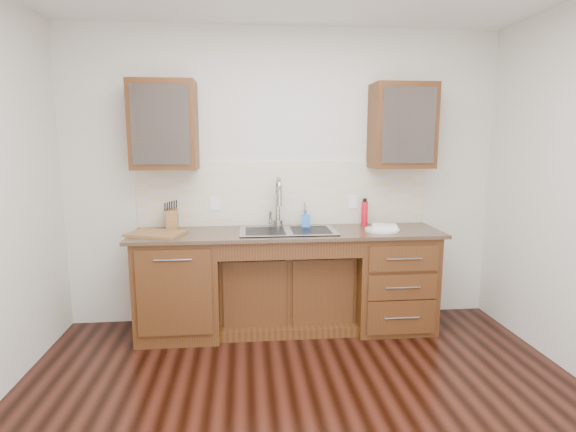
{
  "coord_description": "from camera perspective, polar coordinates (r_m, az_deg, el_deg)",
  "views": [
    {
      "loc": [
        -0.37,
        -2.42,
        1.69
      ],
      "look_at": [
        0.0,
        1.4,
        1.05
      ],
      "focal_mm": 28.0,
      "sensor_mm": 36.0,
      "label": 1
    }
  ],
  "objects": [
    {
      "name": "outlet_right",
      "position": [
        4.31,
        8.22,
        1.77
      ],
      "size": [
        0.08,
        0.01,
        0.12
      ],
      "primitive_type": "cube",
      "color": "white",
      "rests_on": "backsplash"
    },
    {
      "name": "cup_right_b",
      "position": [
        4.28,
        15.55,
        10.21
      ],
      "size": [
        0.12,
        0.12,
        0.09
      ],
      "primitive_type": "imported",
      "rotation": [
        0.0,
        0.0,
        -0.22
      ],
      "color": "white",
      "rests_on": "upper_cabinet_right"
    },
    {
      "name": "soap_bottle",
      "position": [
        4.09,
        2.31,
        -0.35
      ],
      "size": [
        0.08,
        0.08,
        0.17
      ],
      "primitive_type": "imported",
      "rotation": [
        0.0,
        0.0,
        -0.12
      ],
      "color": "blue",
      "rests_on": "countertop"
    },
    {
      "name": "base_cabinet_right",
      "position": [
        4.27,
        12.87,
        -7.81
      ],
      "size": [
        0.7,
        0.62,
        0.88
      ],
      "primitive_type": "cube",
      "color": "#593014",
      "rests_on": "ground"
    },
    {
      "name": "plate",
      "position": [
        4.05,
        11.89,
        -1.72
      ],
      "size": [
        0.33,
        0.33,
        0.02
      ],
      "primitive_type": "cylinder",
      "rotation": [
        0.0,
        0.0,
        0.09
      ],
      "color": "silver",
      "rests_on": "countertop"
    },
    {
      "name": "backsplash",
      "position": [
        4.21,
        -0.45,
        2.84
      ],
      "size": [
        2.7,
        0.02,
        0.59
      ],
      "primitive_type": "cube",
      "color": "beige",
      "rests_on": "wall_back"
    },
    {
      "name": "upper_cabinet_right",
      "position": [
        4.25,
        14.27,
        11.0
      ],
      "size": [
        0.55,
        0.34,
        0.75
      ],
      "primitive_type": "cube",
      "color": "#593014",
      "rests_on": "wall_back"
    },
    {
      "name": "base_cabinet_center",
      "position": [
        4.19,
        -0.17,
        -9.19
      ],
      "size": [
        1.2,
        0.44,
        0.7
      ],
      "primitive_type": "cube",
      "color": "#593014",
      "rests_on": "ground"
    },
    {
      "name": "filter_tap",
      "position": [
        4.16,
        2.14,
        0.33
      ],
      "size": [
        0.02,
        0.02,
        0.24
      ],
      "primitive_type": "cylinder",
      "color": "#999993",
      "rests_on": "countertop"
    },
    {
      "name": "cup_left_b",
      "position": [
        4.05,
        -14.67,
        10.35
      ],
      "size": [
        0.12,
        0.12,
        0.1
      ],
      "primitive_type": "imported",
      "rotation": [
        0.0,
        0.0,
        -0.12
      ],
      "color": "silver",
      "rests_on": "upper_cabinet_left"
    },
    {
      "name": "knife_block",
      "position": [
        4.16,
        -14.52,
        -0.41
      ],
      "size": [
        0.11,
        0.17,
        0.18
      ],
      "primitive_type": "cube",
      "rotation": [
        0.0,
        0.0,
        0.1
      ],
      "color": "brown",
      "rests_on": "countertop"
    },
    {
      "name": "base_cabinet_left",
      "position": [
        4.1,
        -13.54,
        -8.56
      ],
      "size": [
        0.7,
        0.62,
        0.88
      ],
      "primitive_type": "cube",
      "color": "#593014",
      "rests_on": "ground"
    },
    {
      "name": "outlet_left",
      "position": [
        4.2,
        -9.31,
        1.53
      ],
      "size": [
        0.08,
        0.01,
        0.12
      ],
      "primitive_type": "cube",
      "color": "white",
      "rests_on": "backsplash"
    },
    {
      "name": "wall_back",
      "position": [
        4.25,
        -0.52,
        4.88
      ],
      "size": [
        4.0,
        0.1,
        2.7
      ],
      "primitive_type": "cube",
      "color": "silver",
      "rests_on": "ground"
    },
    {
      "name": "countertop",
      "position": [
        3.95,
        -0.03,
        -2.16
      ],
      "size": [
        2.7,
        0.65,
        0.03
      ],
      "primitive_type": "cube",
      "color": "#84705B",
      "rests_on": "base_cabinet_left"
    },
    {
      "name": "water_bottle",
      "position": [
        4.28,
        9.69,
        0.34
      ],
      "size": [
        0.08,
        0.08,
        0.22
      ],
      "primitive_type": "cylinder",
      "rotation": [
        0.0,
        0.0,
        -0.35
      ],
      "color": "red",
      "rests_on": "countertop"
    },
    {
      "name": "sink",
      "position": [
        3.95,
        -0.01,
        -3.2
      ],
      "size": [
        0.84,
        0.46,
        0.19
      ],
      "primitive_type": "cube",
      "color": "#9E9EA5",
      "rests_on": "countertop"
    },
    {
      "name": "wall_front",
      "position": [
        0.8,
        23.7,
        -16.74
      ],
      "size": [
        4.0,
        0.1,
        2.7
      ],
      "primitive_type": "cube",
      "color": "silver",
      "rests_on": "ground"
    },
    {
      "name": "faucet",
      "position": [
        4.11,
        -1.29,
        1.36
      ],
      "size": [
        0.04,
        0.04,
        0.4
      ],
      "primitive_type": "cylinder",
      "color": "#999993",
      "rests_on": "countertop"
    },
    {
      "name": "cup_right_a",
      "position": [
        4.23,
        13.52,
        10.38
      ],
      "size": [
        0.15,
        0.15,
        0.1
      ],
      "primitive_type": "imported",
      "rotation": [
        0.0,
        0.0,
        0.21
      ],
      "color": "white",
      "rests_on": "upper_cabinet_right"
    },
    {
      "name": "cup_left_a",
      "position": [
        4.08,
        -16.81,
        10.17
      ],
      "size": [
        0.11,
        0.11,
        0.09
      ],
      "primitive_type": "imported",
      "rotation": [
        0.0,
        0.0,
        -0.03
      ],
      "color": "silver",
      "rests_on": "upper_cabinet_left"
    },
    {
      "name": "upper_cabinet_left",
      "position": [
        4.06,
        -15.46,
        11.03
      ],
      "size": [
        0.55,
        0.34,
        0.75
      ],
      "primitive_type": "cube",
      "color": "#593014",
      "rests_on": "wall_back"
    },
    {
      "name": "dish_towel",
      "position": [
        4.07,
        12.15,
        -1.33
      ],
      "size": [
        0.24,
        0.19,
        0.03
      ],
      "primitive_type": "cube",
      "rotation": [
        0.0,
        0.0,
        -0.2
      ],
      "color": "silver",
      "rests_on": "plate"
    },
    {
      "name": "cutting_board",
      "position": [
        3.96,
        -16.44,
        -2.14
      ],
      "size": [
        0.52,
        0.44,
        0.02
      ],
      "primitive_type": "cube",
      "rotation": [
        0.0,
        0.0,
        -0.34
      ],
      "color": "olive",
      "rests_on": "countertop"
    }
  ]
}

